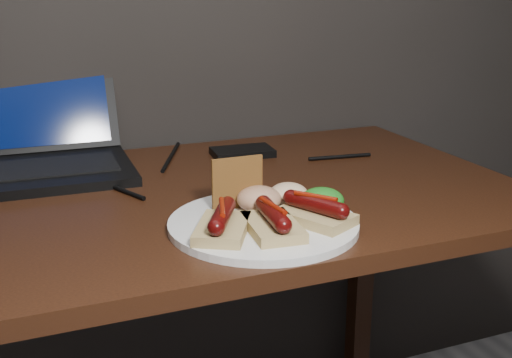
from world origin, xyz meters
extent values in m
cube|color=#381C0E|center=(0.00, 1.38, 0.73)|extent=(1.40, 0.70, 0.03)
cube|color=#381C0E|center=(0.65, 1.68, 0.36)|extent=(0.05, 0.05, 0.72)
cube|color=black|center=(-0.16, 1.58, 0.76)|extent=(0.38, 0.26, 0.02)
cube|color=black|center=(-0.16, 1.58, 0.77)|extent=(0.32, 0.15, 0.00)
cube|color=black|center=(-0.15, 1.75, 0.88)|extent=(0.38, 0.10, 0.23)
cube|color=#061645|center=(-0.15, 1.75, 0.88)|extent=(0.34, 0.08, 0.20)
cube|color=black|center=(0.27, 1.58, 0.76)|extent=(0.14, 0.09, 0.02)
cylinder|color=black|center=(-0.02, 1.45, 0.75)|extent=(0.08, 0.17, 0.01)
cylinder|color=black|center=(0.12, 1.62, 0.75)|extent=(0.09, 0.21, 0.01)
cylinder|color=black|center=(0.46, 1.49, 0.75)|extent=(0.14, 0.02, 0.01)
cylinder|color=silver|center=(0.16, 1.18, 0.76)|extent=(0.35, 0.35, 0.01)
cube|color=tan|center=(0.08, 1.15, 0.77)|extent=(0.12, 0.13, 0.02)
cylinder|color=#510905|center=(0.08, 1.15, 0.79)|extent=(0.07, 0.10, 0.02)
sphere|color=#510905|center=(0.06, 1.11, 0.79)|extent=(0.02, 0.02, 0.02)
sphere|color=#510905|center=(0.10, 1.19, 0.79)|extent=(0.02, 0.02, 0.02)
cylinder|color=maroon|center=(0.08, 1.15, 0.80)|extent=(0.03, 0.07, 0.01)
cube|color=tan|center=(0.15, 1.13, 0.77)|extent=(0.08, 0.12, 0.02)
cylinder|color=#510905|center=(0.15, 1.13, 0.79)|extent=(0.03, 0.10, 0.02)
sphere|color=#510905|center=(0.15, 1.08, 0.79)|extent=(0.03, 0.02, 0.02)
sphere|color=#510905|center=(0.15, 1.18, 0.79)|extent=(0.03, 0.02, 0.02)
cylinder|color=maroon|center=(0.15, 1.13, 0.80)|extent=(0.02, 0.07, 0.01)
cube|color=tan|center=(0.23, 1.15, 0.77)|extent=(0.11, 0.13, 0.02)
cylinder|color=#510905|center=(0.23, 1.15, 0.79)|extent=(0.06, 0.10, 0.02)
sphere|color=#510905|center=(0.25, 1.10, 0.79)|extent=(0.02, 0.02, 0.02)
sphere|color=#510905|center=(0.21, 1.19, 0.79)|extent=(0.03, 0.02, 0.02)
cylinder|color=maroon|center=(0.23, 1.15, 0.80)|extent=(0.05, 0.06, 0.01)
cube|color=brown|center=(0.14, 1.25, 0.80)|extent=(0.09, 0.01, 0.08)
ellipsoid|color=#136314|center=(0.26, 1.18, 0.78)|extent=(0.07, 0.07, 0.04)
ellipsoid|color=maroon|center=(0.17, 1.22, 0.78)|extent=(0.07, 0.07, 0.04)
ellipsoid|color=silver|center=(0.22, 1.23, 0.78)|extent=(0.06, 0.06, 0.04)
camera|label=1|loc=(-0.20, 0.33, 1.12)|focal=45.00mm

